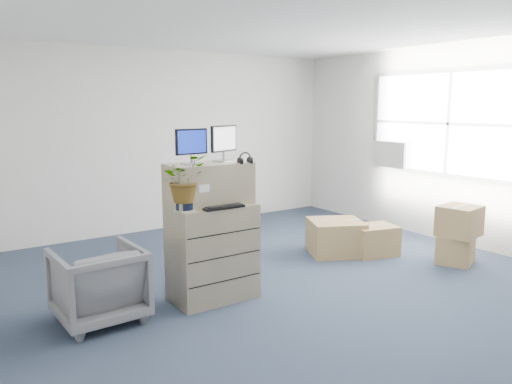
% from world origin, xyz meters
% --- Properties ---
extents(ground, '(7.00, 7.00, 0.00)m').
position_xyz_m(ground, '(0.00, 0.00, 0.00)').
color(ground, '#2A344C').
rests_on(ground, ground).
extents(wall_back, '(6.00, 0.02, 2.80)m').
position_xyz_m(wall_back, '(0.00, 3.51, 1.40)').
color(wall_back, silver).
rests_on(wall_back, ground).
extents(wall_right, '(0.02, 7.00, 2.80)m').
position_xyz_m(wall_right, '(3.01, 0.00, 1.40)').
color(wall_right, silver).
rests_on(wall_right, ground).
extents(window, '(0.07, 2.72, 1.52)m').
position_xyz_m(window, '(2.96, 0.50, 1.70)').
color(window, gray).
rests_on(window, wall_right).
extents(ac_unit, '(0.24, 0.60, 0.40)m').
position_xyz_m(ac_unit, '(2.87, 1.40, 1.20)').
color(ac_unit, silver).
rests_on(ac_unit, wall_right).
extents(filing_cabinet_lower, '(0.84, 0.52, 0.98)m').
position_xyz_m(filing_cabinet_lower, '(-0.91, 0.47, 0.49)').
color(filing_cabinet_lower, '#85755C').
rests_on(filing_cabinet_lower, ground).
extents(filing_cabinet_upper, '(0.84, 0.42, 0.42)m').
position_xyz_m(filing_cabinet_upper, '(-0.91, 0.52, 1.19)').
color(filing_cabinet_upper, '#85755C').
rests_on(filing_cabinet_upper, filing_cabinet_lower).
extents(monitor_left, '(0.35, 0.15, 0.34)m').
position_xyz_m(monitor_left, '(-1.10, 0.51, 1.59)').
color(monitor_left, '#99999E').
rests_on(monitor_left, filing_cabinet_upper).
extents(monitor_right, '(0.36, 0.20, 0.37)m').
position_xyz_m(monitor_right, '(-0.72, 0.54, 1.60)').
color(monitor_right, '#99999E').
rests_on(monitor_right, filing_cabinet_upper).
extents(headphones, '(0.14, 0.02, 0.14)m').
position_xyz_m(headphones, '(-0.60, 0.33, 1.43)').
color(headphones, black).
rests_on(headphones, filing_cabinet_upper).
extents(keyboard, '(0.42, 0.18, 0.02)m').
position_xyz_m(keyboard, '(-0.89, 0.29, 0.99)').
color(keyboard, black).
rests_on(keyboard, filing_cabinet_lower).
extents(mouse, '(0.10, 0.07, 0.03)m').
position_xyz_m(mouse, '(-0.58, 0.38, 0.99)').
color(mouse, silver).
rests_on(mouse, filing_cabinet_lower).
extents(water_bottle, '(0.07, 0.07, 0.24)m').
position_xyz_m(water_bottle, '(-0.86, 0.49, 1.10)').
color(water_bottle, gray).
rests_on(water_bottle, filing_cabinet_lower).
extents(phone_dock, '(0.06, 0.05, 0.13)m').
position_xyz_m(phone_dock, '(-0.91, 0.50, 1.02)').
color(phone_dock, silver).
rests_on(phone_dock, filing_cabinet_lower).
extents(external_drive, '(0.21, 0.17, 0.06)m').
position_xyz_m(external_drive, '(-0.53, 0.62, 1.01)').
color(external_drive, black).
rests_on(external_drive, filing_cabinet_lower).
extents(tissue_box, '(0.24, 0.16, 0.08)m').
position_xyz_m(tissue_box, '(-0.61, 0.55, 1.08)').
color(tissue_box, '#3F97D8').
rests_on(tissue_box, external_drive).
extents(potted_plant, '(0.51, 0.54, 0.43)m').
position_xyz_m(potted_plant, '(-1.25, 0.37, 1.22)').
color(potted_plant, '#9DB08D').
rests_on(potted_plant, filing_cabinet_lower).
extents(office_chair, '(0.77, 0.72, 0.76)m').
position_xyz_m(office_chair, '(-2.04, 0.59, 0.38)').
color(office_chair, slate).
rests_on(office_chair, ground).
extents(cardboard_boxes, '(1.73, 1.84, 0.73)m').
position_xyz_m(cardboard_boxes, '(1.63, 0.45, 0.27)').
color(cardboard_boxes, olive).
rests_on(cardboard_boxes, ground).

